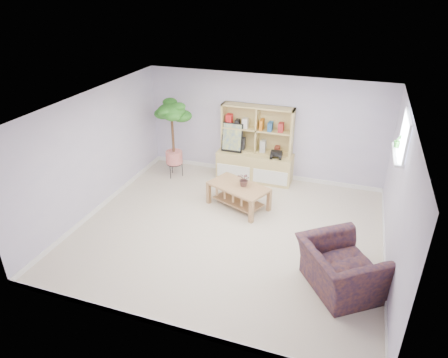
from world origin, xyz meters
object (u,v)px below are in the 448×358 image
(coffee_table, at_px, (238,196))
(armchair, at_px, (341,265))
(storage_unit, at_px, (255,144))
(floor_tree, at_px, (173,140))

(coffee_table, height_order, armchair, armchair)
(storage_unit, bearing_deg, coffee_table, -89.23)
(storage_unit, height_order, armchair, storage_unit)
(coffee_table, height_order, floor_tree, floor_tree)
(armchair, bearing_deg, coffee_table, 13.94)
(storage_unit, xyz_separation_m, floor_tree, (-1.83, -0.46, 0.06))
(storage_unit, relative_size, floor_tree, 0.94)
(coffee_table, bearing_deg, armchair, -17.72)
(armchair, bearing_deg, floor_tree, 20.11)
(floor_tree, bearing_deg, armchair, -34.18)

